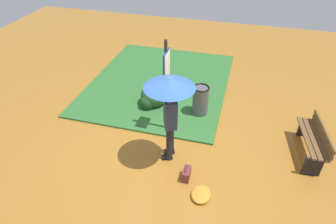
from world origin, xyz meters
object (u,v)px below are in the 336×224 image
person_with_umbrella (170,99)px  trash_bin (200,101)px  info_sign_post (166,77)px  park_bench (313,140)px  handbag (186,174)px

person_with_umbrella → trash_bin: bearing=169.9°
info_sign_post → park_bench: size_ratio=1.64×
trash_bin → info_sign_post: bearing=-38.9°
park_bench → trash_bin: 2.74m
person_with_umbrella → park_bench: bearing=108.2°
park_bench → trash_bin: bearing=-107.8°
person_with_umbrella → trash_bin: 2.15m
person_with_umbrella → info_sign_post: info_sign_post is taller
info_sign_post → park_bench: 3.43m
info_sign_post → park_bench: (0.02, 3.27, -1.04)m
info_sign_post → trash_bin: 1.47m
handbag → park_bench: size_ratio=0.26×
info_sign_post → handbag: size_ratio=6.22×
person_with_umbrella → handbag: 1.57m
handbag → trash_bin: 2.27m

